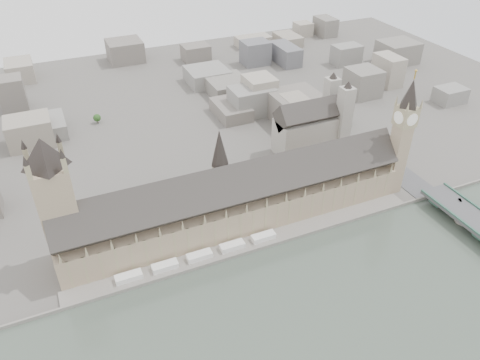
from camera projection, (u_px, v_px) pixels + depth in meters
name	position (u px, v px, depth m)	size (l,w,h in m)	color
ground	(247.00, 239.00, 348.71)	(900.00, 900.00, 0.00)	#595651
embankment_wall	(256.00, 250.00, 336.54)	(600.00, 1.50, 3.00)	gray
river_terrace	(251.00, 244.00, 342.48)	(270.00, 15.00, 2.00)	gray
terrace_tents	(199.00, 256.00, 327.88)	(118.00, 7.00, 4.00)	white
palace_of_westminster	(236.00, 200.00, 350.71)	(265.00, 40.73, 55.44)	tan
elizabeth_tower	(403.00, 130.00, 367.68)	(17.00, 17.00, 107.50)	tan
victoria_tower	(56.00, 200.00, 296.55)	(30.00, 30.00, 100.00)	tan
central_tower	(220.00, 159.00, 332.20)	(13.00, 13.00, 48.00)	gray
westminster_abbey	(312.00, 126.00, 443.01)	(68.00, 36.00, 64.00)	#9F998F
city_skyline_inland	(157.00, 92.00, 522.77)	(720.00, 360.00, 38.00)	gray
park_trees	(206.00, 191.00, 386.40)	(110.00, 30.00, 15.00)	#22491A
car_silver	(460.00, 200.00, 370.25)	(1.37, 3.91, 1.29)	gray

